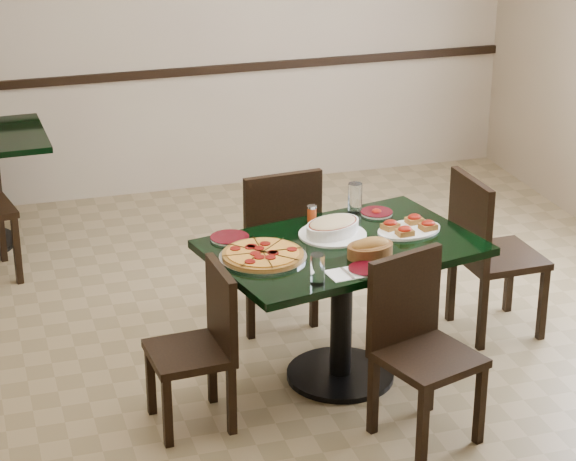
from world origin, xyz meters
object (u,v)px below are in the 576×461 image
object	(u,v)px
chair_left	(203,340)
bruschetta_platter	(409,227)
pepperoni_pizza	(263,255)
main_table	(342,277)
bread_basket	(370,248)
chair_far	(276,238)
chair_right	(486,247)
lasagna_casserole	(333,227)
chair_near	(417,338)

from	to	relation	value
chair_left	bruschetta_platter	xyz separation A→B (m)	(1.14, 0.26, 0.34)
pepperoni_pizza	main_table	bearing A→B (deg)	6.94
bread_basket	chair_far	bearing A→B (deg)	96.43
chair_right	chair_far	bearing A→B (deg)	66.76
chair_left	lasagna_casserole	world-z (taller)	lasagna_casserole
main_table	pepperoni_pizza	bearing A→B (deg)	174.81
chair_far	pepperoni_pizza	bearing A→B (deg)	64.30
chair_near	pepperoni_pizza	size ratio (longest dim) A/B	2.08
lasagna_casserole	bruschetta_platter	bearing A→B (deg)	-33.59
chair_far	bread_basket	xyz separation A→B (m)	(0.22, -0.85, 0.26)
chair_far	lasagna_casserole	size ratio (longest dim) A/B	2.57
main_table	lasagna_casserole	distance (m)	0.26
chair_near	chair_right	xyz separation A→B (m)	(0.76, 0.83, 0.03)
lasagna_casserole	chair_near	bearing A→B (deg)	-100.25
main_table	chair_right	world-z (taller)	chair_right
chair_right	bread_basket	world-z (taller)	chair_right
pepperoni_pizza	bread_basket	world-z (taller)	bread_basket
chair_far	lasagna_casserole	xyz separation A→B (m)	(0.14, -0.56, 0.27)
chair_far	chair_left	distance (m)	1.07
chair_far	bruschetta_platter	world-z (taller)	chair_far
main_table	chair_left	size ratio (longest dim) A/B	1.82
main_table	pepperoni_pizza	size ratio (longest dim) A/B	3.41
lasagna_casserole	chair_left	bearing A→B (deg)	178.27
chair_left	pepperoni_pizza	distance (m)	0.50
chair_far	chair_near	xyz separation A→B (m)	(0.32, -1.25, -0.04)
pepperoni_pizza	chair_near	bearing A→B (deg)	-41.42
lasagna_casserole	bruschetta_platter	size ratio (longest dim) A/B	0.93
chair_left	bread_basket	bearing A→B (deg)	88.01
lasagna_casserole	bread_basket	xyz separation A→B (m)	(0.09, -0.29, -0.01)
main_table	bread_basket	distance (m)	0.29
chair_right	chair_left	distance (m)	1.75
chair_right	bruschetta_platter	xyz separation A→B (m)	(-0.55, -0.20, 0.26)
bread_basket	bruschetta_platter	xyz separation A→B (m)	(0.30, 0.23, -0.02)
main_table	chair_far	distance (m)	0.69
main_table	chair_left	bearing A→B (deg)	-177.19
chair_near	main_table	bearing A→B (deg)	88.28
pepperoni_pizza	bruschetta_platter	size ratio (longest dim) A/B	1.08
pepperoni_pizza	bread_basket	bearing A→B (deg)	-14.12
chair_left	bruschetta_platter	distance (m)	1.22
chair_near	bread_basket	world-z (taller)	chair_near
chair_left	main_table	bearing A→B (deg)	101.19
main_table	chair_left	distance (m)	0.80
chair_far	pepperoni_pizza	distance (m)	0.81
chair_right	chair_left	bearing A→B (deg)	103.28
bread_basket	main_table	bearing A→B (deg)	104.64
chair_far	chair_left	bearing A→B (deg)	50.15
pepperoni_pizza	lasagna_casserole	size ratio (longest dim) A/B	1.16
lasagna_casserole	bread_basket	bearing A→B (deg)	-98.13
main_table	bruschetta_platter	distance (m)	0.43
chair_far	bruschetta_platter	xyz separation A→B (m)	(0.53, -0.62, 0.24)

